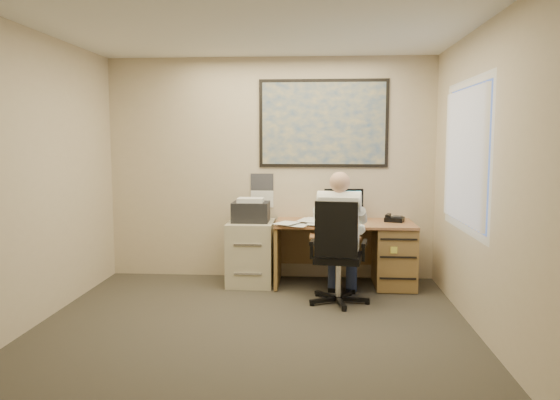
# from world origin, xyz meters

# --- Properties ---
(room_shell) EXTENTS (4.00, 4.50, 2.70)m
(room_shell) POSITION_xyz_m (0.00, 0.00, 1.35)
(room_shell) COLOR #363229
(room_shell) RESTS_ON ground
(desk) EXTENTS (1.60, 0.97, 1.12)m
(desk) POSITION_xyz_m (1.23, 1.90, 0.44)
(desk) COLOR #A66F47
(desk) RESTS_ON ground
(world_map) EXTENTS (1.56, 0.03, 1.06)m
(world_map) POSITION_xyz_m (0.65, 2.23, 1.90)
(world_map) COLOR #1E4C93
(world_map) RESTS_ON room_shell
(wall_calendar) EXTENTS (0.28, 0.01, 0.42)m
(wall_calendar) POSITION_xyz_m (-0.10, 2.24, 1.08)
(wall_calendar) COLOR white
(wall_calendar) RESTS_ON room_shell
(window_blinds) EXTENTS (0.06, 1.40, 1.30)m
(window_blinds) POSITION_xyz_m (1.97, 0.80, 1.55)
(window_blinds) COLOR silver
(window_blinds) RESTS_ON room_shell
(filing_cabinet) EXTENTS (0.53, 0.64, 1.03)m
(filing_cabinet) POSITION_xyz_m (-0.20, 1.89, 0.44)
(filing_cabinet) COLOR beige
(filing_cabinet) RESTS_ON ground
(office_chair) EXTENTS (0.74, 0.74, 1.10)m
(office_chair) POSITION_xyz_m (0.82, 1.13, 0.32)
(office_chair) COLOR black
(office_chair) RESTS_ON ground
(person) EXTENTS (0.69, 0.89, 1.37)m
(person) POSITION_xyz_m (0.81, 1.21, 0.69)
(person) COLOR white
(person) RESTS_ON office_chair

